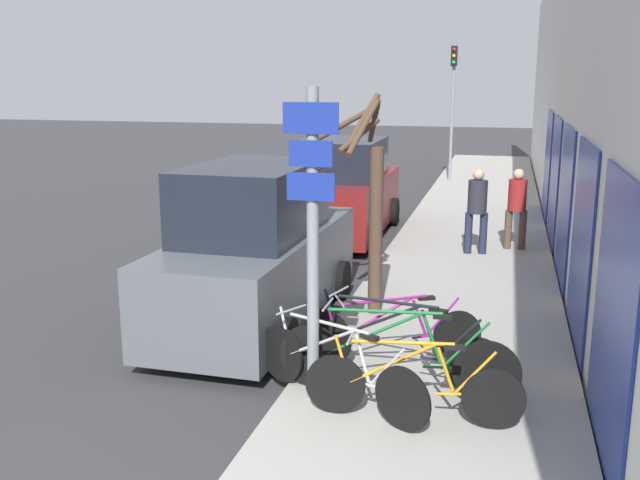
{
  "coord_description": "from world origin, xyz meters",
  "views": [
    {
      "loc": [
        3.24,
        -2.48,
        3.52
      ],
      "look_at": [
        0.65,
        7.41,
        1.19
      ],
      "focal_mm": 40.0,
      "sensor_mm": 36.0,
      "label": 1
    }
  ],
  "objects": [
    {
      "name": "signpost",
      "position": [
        1.36,
        4.38,
        1.94
      ],
      "size": [
        0.56,
        0.15,
        3.29
      ],
      "color": "gray",
      "rests_on": "sidewalk_curb"
    },
    {
      "name": "bicycle_2",
      "position": [
        2.22,
        4.67,
        0.57
      ],
      "size": [
        2.62,
        0.44,
        0.99
      ],
      "rotation": [
        0.0,
        0.0,
        1.57
      ],
      "color": "black",
      "rests_on": "sidewalk_curb"
    },
    {
      "name": "bicycle_0",
      "position": [
        2.46,
        4.12,
        0.52
      ],
      "size": [
        2.2,
        0.44,
        0.86
      ],
      "rotation": [
        0.0,
        0.0,
        1.61
      ],
      "color": "black",
      "rests_on": "sidewalk_curb"
    },
    {
      "name": "pedestrian_far",
      "position": [
        3.49,
        12.03,
        1.09
      ],
      "size": [
        0.42,
        0.36,
        1.62
      ],
      "rotation": [
        0.0,
        0.0,
        3.24
      ],
      "color": "#4C3D2D",
      "rests_on": "sidewalk_curb"
    },
    {
      "name": "bicycle_1",
      "position": [
        1.65,
        4.31,
        0.54
      ],
      "size": [
        2.09,
        1.16,
        0.9
      ],
      "rotation": [
        0.0,
        0.0,
        1.07
      ],
      "color": "black",
      "rests_on": "sidewalk_curb"
    },
    {
      "name": "parked_car_0",
      "position": [
        -0.15,
        6.87,
        1.05
      ],
      "size": [
        2.0,
        4.69,
        2.35
      ],
      "rotation": [
        0.0,
        0.0,
        -0.02
      ],
      "color": "#51565B",
      "rests_on": "ground"
    },
    {
      "name": "parked_car_1",
      "position": [
        -0.28,
        12.98,
        1.01
      ],
      "size": [
        2.14,
        4.58,
        2.2
      ],
      "rotation": [
        0.0,
        0.0,
        0.01
      ],
      "color": "maroon",
      "rests_on": "ground"
    },
    {
      "name": "traffic_light",
      "position": [
        1.43,
        21.5,
        3.03
      ],
      "size": [
        0.2,
        0.3,
        4.5
      ],
      "color": "gray",
      "rests_on": "sidewalk_curb"
    },
    {
      "name": "ground_plane",
      "position": [
        0.0,
        11.2,
        0.0
      ],
      "size": [
        80.0,
        80.0,
        0.0
      ],
      "primitive_type": "plane",
      "color": "#333335"
    },
    {
      "name": "building_facade",
      "position": [
        4.35,
        13.92,
        3.21
      ],
      "size": [
        0.23,
        32.0,
        6.5
      ],
      "color": "silver",
      "rests_on": "ground"
    },
    {
      "name": "pedestrian_near",
      "position": [
        2.74,
        11.44,
        1.11
      ],
      "size": [
        0.43,
        0.37,
        1.66
      ],
      "rotation": [
        0.0,
        0.0,
        0.12
      ],
      "color": "#1E2338",
      "rests_on": "sidewalk_curb"
    },
    {
      "name": "bicycle_3",
      "position": [
        2.17,
        5.02,
        0.56
      ],
      "size": [
        2.5,
        0.78,
        0.97
      ],
      "rotation": [
        0.0,
        0.0,
        1.3
      ],
      "color": "black",
      "rests_on": "sidewalk_curb"
    },
    {
      "name": "bicycle_4",
      "position": [
        2.04,
        5.53,
        0.52
      ],
      "size": [
        2.04,
        1.0,
        0.85
      ],
      "rotation": [
        0.0,
        0.0,
        2.02
      ],
      "color": "black",
      "rests_on": "sidewalk_curb"
    },
    {
      "name": "street_tree",
      "position": [
        1.42,
        7.36,
        1.77
      ],
      "size": [
        1.16,
        2.31,
        3.17
      ],
      "color": "#4C3828",
      "rests_on": "sidewalk_curb"
    },
    {
      "name": "sidewalk_curb",
      "position": [
        2.6,
        14.0,
        0.07
      ],
      "size": [
        3.2,
        32.0,
        0.15
      ],
      "color": "#9E9B93",
      "rests_on": "ground"
    }
  ]
}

